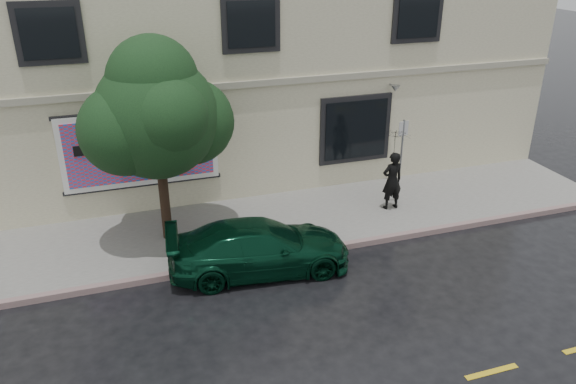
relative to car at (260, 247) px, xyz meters
name	(u,v)px	position (x,y,z in m)	size (l,w,h in m)	color
ground	(313,290)	(0.91, -1.20, -0.62)	(90.00, 90.00, 0.00)	black
sidewalk	(272,224)	(0.91, 2.05, -0.55)	(20.00, 3.50, 0.15)	gray
curb	(292,255)	(0.91, 0.30, -0.55)	(20.00, 0.18, 0.16)	slate
building	(222,60)	(0.92, 7.80, 2.88)	(20.00, 8.12, 7.00)	beige
billboard	(140,149)	(-2.29, 3.72, 1.43)	(4.30, 0.16, 2.20)	white
car	(260,247)	(0.00, 0.00, 0.00)	(1.89, 4.28, 1.25)	#08301E
pedestrian	(392,181)	(4.42, 1.79, 0.38)	(0.62, 0.41, 1.71)	black
umbrella	(395,141)	(4.42, 1.79, 1.57)	(0.90, 0.90, 0.66)	black
street_tree	(156,117)	(-1.91, 2.07, 2.77)	(2.98, 2.98, 4.74)	black
sign_pole	(401,155)	(4.73, 1.96, 1.07)	(0.32, 0.07, 2.57)	#9FA2A8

